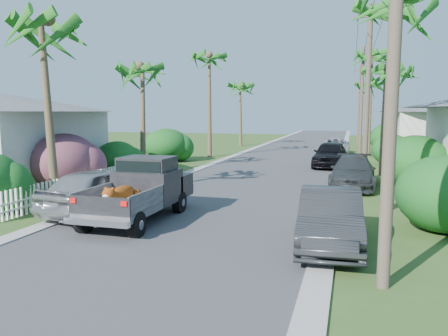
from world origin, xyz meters
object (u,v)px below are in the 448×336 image
(palm_l_a, at_px, (44,20))
(utility_pole_c, at_px, (362,100))
(palm_l_c, at_px, (209,56))
(palm_r_b, at_px, (386,69))
(palm_r_d, at_px, (369,83))
(utility_pole_b, at_px, (368,92))
(parked_car_rm, at_px, (353,172))
(palm_l_d, at_px, (241,85))
(utility_pole_a, at_px, (394,58))
(parked_car_rf, at_px, (330,154))
(parked_car_rd, at_px, (335,146))
(parked_car_ln, at_px, (100,190))
(parked_car_rn, at_px, (330,219))
(palm_r_c, at_px, (372,54))
(palm_r_a, at_px, (398,2))
(pickup_truck, at_px, (144,189))
(palm_l_b, at_px, (142,67))
(utility_pole_d, at_px, (359,103))

(palm_l_a, height_order, utility_pole_c, utility_pole_c)
(palm_l_c, distance_m, palm_r_b, 14.55)
(palm_l_c, bearing_deg, palm_l_a, -90.60)
(palm_l_c, relative_size, palm_r_d, 1.15)
(palm_r_d, relative_size, utility_pole_b, 0.89)
(parked_car_rm, xyz_separation_m, utility_pole_c, (0.60, 17.71, 3.88))
(palm_l_d, xyz_separation_m, utility_pole_a, (12.10, -36.00, -1.84))
(palm_l_a, distance_m, palm_r_b, 17.57)
(parked_car_rf, distance_m, palm_l_d, 19.80)
(parked_car_rd, distance_m, utility_pole_c, 4.50)
(parked_car_ln, distance_m, utility_pole_a, 10.80)
(parked_car_rn, height_order, palm_r_b, palm_r_b)
(palm_l_a, height_order, utility_pole_b, utility_pole_b)
(palm_r_b, xyz_separation_m, utility_pole_b, (-1.00, -2.00, -1.35))
(parked_car_rd, xyz_separation_m, palm_l_d, (-10.10, 6.96, 5.76))
(palm_r_b, bearing_deg, parked_car_rf, 135.77)
(parked_car_rm, distance_m, utility_pole_c, 18.14)
(palm_r_c, relative_size, palm_r_d, 1.17)
(utility_pole_c, bearing_deg, palm_r_a, -88.18)
(parked_car_rn, bearing_deg, palm_l_c, 113.03)
(pickup_truck, bearing_deg, palm_l_d, 98.40)
(parked_car_rd, relative_size, palm_l_c, 0.53)
(palm_r_d, distance_m, utility_pole_a, 42.06)
(parked_car_rm, height_order, palm_r_c, palm_r_c)
(parked_car_rd, bearing_deg, parked_car_rf, -91.11)
(palm_l_a, relative_size, palm_l_d, 1.06)
(parked_car_rn, bearing_deg, palm_l_b, 131.52)
(pickup_truck, bearing_deg, utility_pole_a, -28.54)
(parked_car_rf, height_order, palm_r_c, palm_r_c)
(palm_r_c, bearing_deg, utility_pole_d, 92.02)
(parked_car_rf, bearing_deg, parked_car_ln, -111.19)
(parked_car_rf, xyz_separation_m, palm_r_b, (3.00, -2.92, 5.12))
(palm_r_a, xyz_separation_m, utility_pole_c, (-0.70, 22.00, -2.82))
(parked_car_rn, xyz_separation_m, utility_pole_a, (1.19, -2.54, 3.85))
(palm_r_b, bearing_deg, utility_pole_d, 92.05)
(palm_r_c, distance_m, utility_pole_b, 13.48)
(palm_l_d, xyz_separation_m, utility_pole_d, (12.10, 9.00, -1.84))
(palm_l_a, height_order, utility_pole_a, utility_pole_a)
(utility_pole_a, bearing_deg, utility_pole_d, 90.00)
(palm_r_c, height_order, palm_r_d, palm_r_c)
(palm_r_d, bearing_deg, parked_car_rm, -92.89)
(parked_car_rd, bearing_deg, palm_r_b, -77.12)
(parked_car_rn, xyz_separation_m, palm_l_b, (-11.21, 11.46, 5.40))
(utility_pole_c, bearing_deg, utility_pole_d, 90.00)
(palm_l_d, xyz_separation_m, utility_pole_c, (12.10, -6.00, -1.84))
(palm_r_c, relative_size, utility_pole_a, 1.04)
(parked_car_rf, bearing_deg, palm_l_a, -119.85)
(palm_l_b, distance_m, palm_r_c, 19.21)
(parked_car_rd, relative_size, utility_pole_d, 0.54)
(utility_pole_d, bearing_deg, pickup_truck, -100.20)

